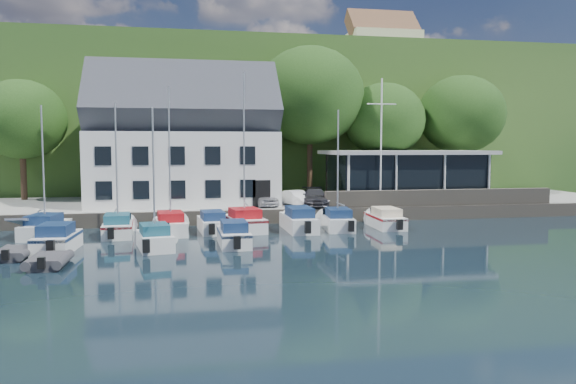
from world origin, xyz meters
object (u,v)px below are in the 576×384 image
car_silver (262,198)px  boat_r1_4 (244,160)px  boat_r1_3 (213,221)px  boat_r2_0 (57,237)px  car_white (296,198)px  flagpole (381,142)px  harbor_building (184,148)px  boat_r2_1 (154,170)px  dinghy_0 (14,252)px  boat_r1_6 (338,164)px  dinghy_1 (49,259)px  boat_r2_2 (234,233)px  boat_r1_7 (385,217)px  boat_r1_2 (170,165)px  car_dgrey (315,197)px  boat_r1_5 (299,218)px  car_blue (361,196)px  boat_r1_1 (117,167)px  boat_r1_0 (43,166)px  club_pavilion (405,175)px

car_silver → boat_r1_4: size_ratio=0.40×
boat_r1_3 → boat_r2_0: (-8.31, -5.21, 0.06)m
car_white → flagpole: bearing=-25.4°
harbor_building → boat_r2_1: size_ratio=1.72×
car_white → dinghy_0: (-16.53, -11.96, -1.25)m
boat_r1_6 → dinghy_1: boat_r1_6 is taller
boat_r2_1 → boat_r2_2: bearing=-4.9°
car_silver → boat_r1_7: car_silver is taller
dinghy_1 → car_silver: bearing=51.5°
boat_r1_2 → boat_r1_4: bearing=-2.8°
car_dgrey → boat_r1_7: size_ratio=0.73×
boat_r1_5 → boat_r1_3: bearing=176.5°
harbor_building → car_blue: size_ratio=3.88×
boat_r1_5 → boat_r2_1: boat_r2_1 is taller
boat_r1_6 → boat_r1_7: bearing=11.5°
dinghy_0 → boat_r1_2: bearing=41.3°
car_dgrey → flagpole: size_ratio=0.48×
boat_r1_1 → dinghy_0: boat_r1_1 is taller
boat_r1_0 → boat_r1_3: boat_r1_0 is taller
car_silver → boat_r1_2: (-6.61, -5.84, 2.68)m
car_white → boat_r2_1: bearing=-151.7°
car_white → boat_r1_1: size_ratio=0.42×
dinghy_0 → boat_r1_6: bearing=19.5°
boat_r1_6 → boat_r2_0: 17.48m
car_white → boat_r1_4: 7.58m
boat_r2_2 → boat_r1_3: bearing=99.3°
car_blue → boat_r2_0: size_ratio=0.69×
boat_r1_3 → boat_r2_2: boat_r2_2 is taller
harbor_building → car_dgrey: bearing=-20.2°
car_blue → boat_r2_0: (-19.98, -10.58, -0.89)m
car_white → boat_r1_2: 11.04m
club_pavilion → boat_r1_2: size_ratio=1.53×
club_pavilion → car_white: club_pavilion is taller
flagpole → boat_r2_2: (-12.00, -9.58, -5.06)m
boat_r1_5 → boat_r1_1: bearing=-179.0°
dinghy_0 → dinghy_1: bearing=-47.3°
boat_r1_7 → boat_r1_0: bearing=-177.6°
boat_r1_1 → boat_r1_2: (3.15, 0.17, 0.13)m
club_pavilion → boat_r1_4: size_ratio=1.44×
car_silver → harbor_building: bearing=138.5°
boat_r1_3 → dinghy_0: (-10.00, -6.77, -0.35)m
harbor_building → car_dgrey: harbor_building is taller
boat_r1_2 → boat_r1_5: boat_r1_2 is taller
car_dgrey → boat_r1_6: size_ratio=0.53×
boat_r1_1 → boat_r1_7: size_ratio=1.35×
club_pavilion → flagpole: size_ratio=1.39×
boat_r1_2 → boat_r1_7: size_ratio=1.39×
car_blue → dinghy_0: size_ratio=1.31×
boat_r1_5 → flagpole: bearing=33.4°
boat_r2_1 → car_blue: bearing=26.2°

